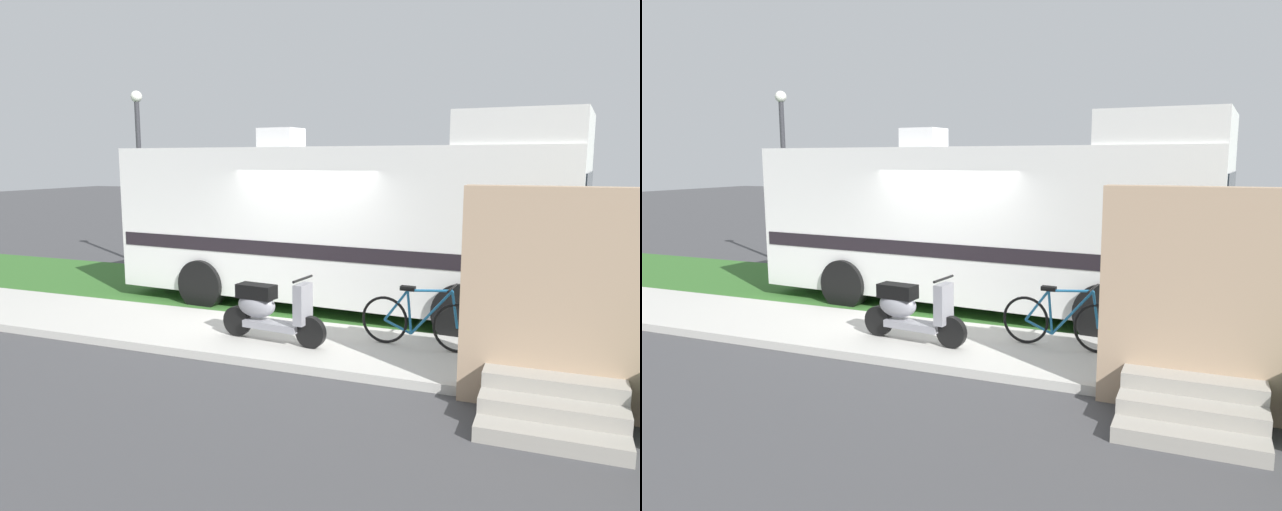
# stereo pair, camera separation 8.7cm
# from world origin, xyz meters

# --- Properties ---
(ground_plane) EXTENTS (80.00, 80.00, 0.00)m
(ground_plane) POSITION_xyz_m (0.00, 0.00, 0.00)
(ground_plane) COLOR #424244
(sidewalk) EXTENTS (24.00, 2.00, 0.12)m
(sidewalk) POSITION_xyz_m (0.00, -1.20, 0.06)
(sidewalk) COLOR beige
(sidewalk) RESTS_ON ground
(grass_strip) EXTENTS (24.00, 3.40, 0.08)m
(grass_strip) POSITION_xyz_m (0.00, 1.50, 0.04)
(grass_strip) COLOR #336628
(grass_strip) RESTS_ON ground
(motorhome_rv) EXTENTS (8.16, 3.00, 3.37)m
(motorhome_rv) POSITION_xyz_m (0.33, 1.20, 1.60)
(motorhome_rv) COLOR silver
(motorhome_rv) RESTS_ON ground
(scooter) EXTENTS (1.66, 0.52, 0.97)m
(scooter) POSITION_xyz_m (0.08, -1.42, 0.58)
(scooter) COLOR black
(scooter) RESTS_ON ground
(bicycle) EXTENTS (1.69, 0.52, 0.89)m
(bicycle) POSITION_xyz_m (2.14, -0.95, 0.50)
(bicycle) COLOR black
(bicycle) RESTS_ON ground
(porch_steps) EXTENTS (2.00, 1.26, 2.40)m
(porch_steps) POSITION_xyz_m (3.86, -2.29, 0.97)
(porch_steps) COLOR #9E998E
(porch_steps) RESTS_ON ground
(bottle_green) EXTENTS (0.08, 0.08, 0.23)m
(bottle_green) POSITION_xyz_m (3.43, -1.51, 0.22)
(bottle_green) COLOR navy
(bottle_green) RESTS_ON ground
(street_lamp_post) EXTENTS (0.28, 0.28, 4.34)m
(street_lamp_post) POSITION_xyz_m (-5.99, 3.60, 2.63)
(street_lamp_post) COLOR #333338
(street_lamp_post) RESTS_ON ground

